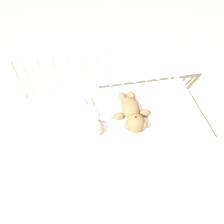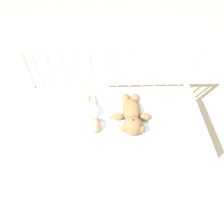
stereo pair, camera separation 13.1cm
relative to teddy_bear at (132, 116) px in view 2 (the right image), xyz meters
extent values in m
plane|color=#C6B293|center=(-0.13, 0.02, -0.51)|extent=(12.00, 12.00, 0.00)
cube|color=silver|center=(-0.13, 0.02, -0.28)|extent=(1.24, 0.61, 0.46)
cylinder|color=beige|center=(-0.73, 0.35, -0.11)|extent=(0.04, 0.04, 0.81)
cylinder|color=beige|center=(0.47, 0.35, -0.11)|extent=(0.04, 0.04, 0.81)
cube|color=beige|center=(-0.13, 0.35, 0.28)|extent=(1.20, 0.03, 0.04)
cylinder|color=beige|center=(-0.66, 0.35, 0.11)|extent=(0.02, 0.02, 0.31)
cylinder|color=beige|center=(-0.57, 0.35, 0.11)|extent=(0.02, 0.02, 0.31)
cylinder|color=beige|center=(-0.47, 0.35, 0.11)|extent=(0.02, 0.02, 0.31)
cylinder|color=beige|center=(-0.37, 0.35, 0.11)|extent=(0.02, 0.02, 0.31)
cylinder|color=beige|center=(-0.27, 0.35, 0.11)|extent=(0.02, 0.02, 0.31)
cylinder|color=beige|center=(-0.18, 0.35, 0.11)|extent=(0.02, 0.02, 0.31)
cylinder|color=beige|center=(-0.08, 0.35, 0.11)|extent=(0.02, 0.02, 0.31)
cylinder|color=beige|center=(0.02, 0.35, 0.11)|extent=(0.02, 0.02, 0.31)
cylinder|color=beige|center=(0.11, 0.35, 0.11)|extent=(0.02, 0.02, 0.31)
cylinder|color=beige|center=(0.21, 0.35, 0.11)|extent=(0.02, 0.02, 0.31)
cylinder|color=beige|center=(0.31, 0.35, 0.11)|extent=(0.02, 0.02, 0.31)
cylinder|color=beige|center=(0.40, 0.35, 0.11)|extent=(0.02, 0.02, 0.31)
cube|color=white|center=(-0.13, 0.05, -0.05)|extent=(0.74, 0.48, 0.01)
ellipsoid|color=olive|center=(0.00, 0.05, 0.00)|extent=(0.13, 0.19, 0.10)
sphere|color=olive|center=(0.00, -0.09, 0.01)|extent=(0.13, 0.13, 0.13)
sphere|color=tan|center=(0.00, -0.09, 0.05)|extent=(0.05, 0.05, 0.05)
sphere|color=black|center=(0.00, -0.09, 0.07)|extent=(0.02, 0.02, 0.02)
sphere|color=olive|center=(0.05, -0.11, 0.01)|extent=(0.05, 0.05, 0.05)
sphere|color=olive|center=(-0.05, -0.11, 0.01)|extent=(0.05, 0.05, 0.05)
ellipsoid|color=olive|center=(0.09, 0.01, -0.03)|extent=(0.09, 0.06, 0.05)
ellipsoid|color=olive|center=(-0.09, 0.01, -0.03)|extent=(0.09, 0.06, 0.05)
ellipsoid|color=olive|center=(0.04, 0.17, -0.02)|extent=(0.06, 0.10, 0.06)
ellipsoid|color=olive|center=(-0.03, 0.17, -0.02)|extent=(0.06, 0.10, 0.06)
ellipsoid|color=white|center=(-0.26, 0.05, -0.01)|extent=(0.11, 0.19, 0.08)
sphere|color=tan|center=(-0.25, -0.07, 0.00)|extent=(0.10, 0.10, 0.10)
ellipsoid|color=white|center=(-0.18, 0.02, -0.04)|extent=(0.12, 0.04, 0.03)
ellipsoid|color=white|center=(-0.33, -0.05, 0.02)|extent=(0.12, 0.04, 0.03)
sphere|color=tan|center=(-0.15, 0.01, -0.04)|extent=(0.03, 0.03, 0.03)
sphere|color=tan|center=(-0.37, -0.01, -0.04)|extent=(0.03, 0.03, 0.03)
ellipsoid|color=tan|center=(-0.25, 0.16, -0.03)|extent=(0.05, 0.12, 0.04)
ellipsoid|color=tan|center=(-0.30, 0.15, -0.03)|extent=(0.05, 0.12, 0.04)
sphere|color=tan|center=(-0.26, 0.21, -0.04)|extent=(0.03, 0.03, 0.03)
sphere|color=tan|center=(-0.30, 0.21, -0.04)|extent=(0.03, 0.03, 0.03)
camera|label=1|loc=(-0.28, -0.79, 1.03)|focal=32.00mm
camera|label=2|loc=(-0.15, -0.80, 1.03)|focal=32.00mm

